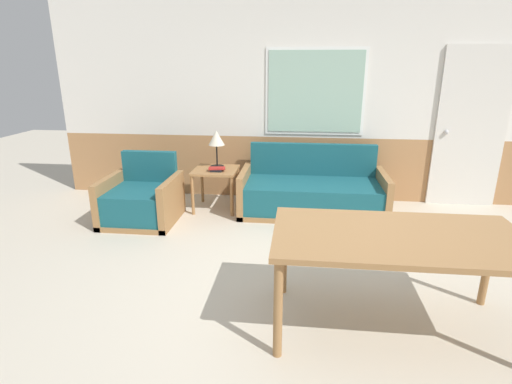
% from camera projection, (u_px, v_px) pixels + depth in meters
% --- Properties ---
extents(ground_plane, '(16.00, 16.00, 0.00)m').
position_uv_depth(ground_plane, '(314.00, 297.00, 3.33)').
color(ground_plane, beige).
extents(wall_back, '(7.20, 0.09, 2.70)m').
position_uv_depth(wall_back, '(313.00, 103.00, 5.40)').
color(wall_back, '#AD7A4C').
rests_on(wall_back, ground_plane).
extents(couch, '(1.84, 0.88, 0.84)m').
position_uv_depth(couch, '(312.00, 194.00, 5.17)').
color(couch, '#9E7042').
rests_on(couch, ground_plane).
extents(armchair, '(0.86, 0.83, 0.80)m').
position_uv_depth(armchair, '(142.00, 201.00, 4.90)').
color(armchair, '#9E7042').
rests_on(armchair, ground_plane).
extents(side_table, '(0.57, 0.57, 0.55)m').
position_uv_depth(side_table, '(216.00, 175.00, 5.23)').
color(side_table, '#9E7042').
rests_on(side_table, ground_plane).
extents(table_lamp, '(0.21, 0.21, 0.49)m').
position_uv_depth(table_lamp, '(216.00, 140.00, 5.19)').
color(table_lamp, black).
rests_on(table_lamp, side_table).
extents(book_stack, '(0.23, 0.15, 0.05)m').
position_uv_depth(book_stack, '(217.00, 169.00, 5.10)').
color(book_stack, black).
rests_on(book_stack, side_table).
extents(dining_table, '(1.73, 0.91, 0.74)m').
position_uv_depth(dining_table, '(398.00, 244.00, 2.75)').
color(dining_table, '#9E7042').
rests_on(dining_table, ground_plane).
extents(entry_door, '(0.89, 0.09, 2.09)m').
position_uv_depth(entry_door, '(470.00, 129.00, 5.23)').
color(entry_door, silver).
rests_on(entry_door, ground_plane).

